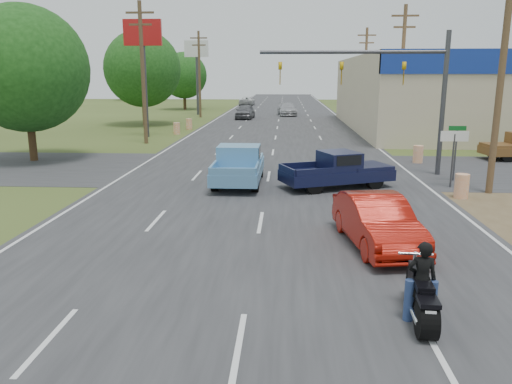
# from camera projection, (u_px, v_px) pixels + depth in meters

# --- Properties ---
(ground) EXTENTS (200.00, 200.00, 0.00)m
(ground) POSITION_uv_depth(u_px,v_px,m) (239.00, 347.00, 9.18)
(ground) COLOR #3A481C
(ground) RESTS_ON ground
(main_road) EXTENTS (15.00, 180.00, 0.02)m
(main_road) POSITION_uv_depth(u_px,v_px,m) (277.00, 128.00, 48.07)
(main_road) COLOR #2D2D30
(main_road) RESTS_ON ground
(cross_road) EXTENTS (120.00, 10.00, 0.02)m
(cross_road) POSITION_uv_depth(u_px,v_px,m) (270.00, 169.00, 26.68)
(cross_road) COLOR #2D2D30
(cross_road) RESTS_ON ground
(utility_pole_1) EXTENTS (2.00, 0.28, 10.00)m
(utility_pole_1) POSITION_uv_depth(u_px,v_px,m) (502.00, 65.00, 20.06)
(utility_pole_1) COLOR #4C3823
(utility_pole_1) RESTS_ON ground
(utility_pole_2) EXTENTS (2.00, 0.28, 10.00)m
(utility_pole_2) POSITION_uv_depth(u_px,v_px,m) (402.00, 70.00, 37.56)
(utility_pole_2) COLOR #4C3823
(utility_pole_2) RESTS_ON ground
(utility_pole_3) EXTENTS (2.00, 0.28, 10.00)m
(utility_pole_3) POSITION_uv_depth(u_px,v_px,m) (365.00, 72.00, 55.06)
(utility_pole_3) COLOR #4C3823
(utility_pole_3) RESTS_ON ground
(utility_pole_5) EXTENTS (2.00, 0.28, 10.00)m
(utility_pole_5) POSITION_uv_depth(u_px,v_px,m) (143.00, 70.00, 35.74)
(utility_pole_5) COLOR #4C3823
(utility_pole_5) RESTS_ON ground
(utility_pole_6) EXTENTS (2.00, 0.28, 10.00)m
(utility_pole_6) POSITION_uv_depth(u_px,v_px,m) (199.00, 72.00, 59.08)
(utility_pole_6) COLOR #4C3823
(utility_pole_6) RESTS_ON ground
(tree_0) EXTENTS (7.14, 7.14, 8.84)m
(tree_0) POSITION_uv_depth(u_px,v_px,m) (25.00, 69.00, 28.24)
(tree_0) COLOR #422D19
(tree_0) RESTS_ON ground
(tree_1) EXTENTS (7.56, 7.56, 9.36)m
(tree_1) POSITION_uv_depth(u_px,v_px,m) (142.00, 69.00, 49.53)
(tree_1) COLOR #422D19
(tree_1) RESTS_ON ground
(tree_2) EXTENTS (6.72, 6.72, 8.32)m
(tree_2) POSITION_uv_depth(u_px,v_px,m) (184.00, 75.00, 73.04)
(tree_2) COLOR #422D19
(tree_2) RESTS_ON ground
(tree_5) EXTENTS (7.98, 7.98, 9.88)m
(tree_5) POSITION_uv_depth(u_px,v_px,m) (434.00, 71.00, 98.47)
(tree_5) COLOR #422D19
(tree_5) RESTS_ON ground
(tree_6) EXTENTS (8.82, 8.82, 10.92)m
(tree_6) POSITION_uv_depth(u_px,v_px,m) (136.00, 68.00, 101.80)
(tree_6) COLOR #422D19
(tree_6) RESTS_ON ground
(barrel_0) EXTENTS (0.56, 0.56, 1.00)m
(barrel_0) POSITION_uv_depth(u_px,v_px,m) (462.00, 186.00, 20.27)
(barrel_0) COLOR orange
(barrel_0) RESTS_ON ground
(barrel_1) EXTENTS (0.56, 0.56, 1.00)m
(barrel_1) POSITION_uv_depth(u_px,v_px,m) (418.00, 154.00, 28.51)
(barrel_1) COLOR orange
(barrel_1) RESTS_ON ground
(barrel_2) EXTENTS (0.56, 0.56, 1.00)m
(barrel_2) POSITION_uv_depth(u_px,v_px,m) (177.00, 128.00, 42.61)
(barrel_2) COLOR orange
(barrel_2) RESTS_ON ground
(barrel_3) EXTENTS (0.56, 0.56, 1.00)m
(barrel_3) POSITION_uv_depth(u_px,v_px,m) (189.00, 124.00, 46.48)
(barrel_3) COLOR orange
(barrel_3) RESTS_ON ground
(pole_sign_left_near) EXTENTS (3.00, 0.35, 9.20)m
(pole_sign_left_near) POSITION_uv_depth(u_px,v_px,m) (143.00, 46.00, 39.27)
(pole_sign_left_near) COLOR #3F3F44
(pole_sign_left_near) RESTS_ON ground
(pole_sign_left_far) EXTENTS (3.00, 0.35, 9.20)m
(pole_sign_left_far) POSITION_uv_depth(u_px,v_px,m) (197.00, 57.00, 62.60)
(pole_sign_left_far) COLOR #3F3F44
(pole_sign_left_far) RESTS_ON ground
(lane_sign) EXTENTS (1.20, 0.08, 2.52)m
(lane_sign) POSITION_uv_depth(u_px,v_px,m) (454.00, 145.00, 21.88)
(lane_sign) COLOR #3F3F44
(lane_sign) RESTS_ON ground
(street_name_sign) EXTENTS (0.80, 0.08, 2.61)m
(street_name_sign) POSITION_uv_depth(u_px,v_px,m) (456.00, 147.00, 23.37)
(street_name_sign) COLOR #3F3F44
(street_name_sign) RESTS_ON ground
(signal_mast) EXTENTS (9.12, 0.40, 7.00)m
(signal_mast) POSITION_uv_depth(u_px,v_px,m) (389.00, 77.00, 24.28)
(signal_mast) COLOR #3F3F44
(signal_mast) RESTS_ON ground
(red_convertible) EXTENTS (2.26, 4.69, 1.48)m
(red_convertible) POSITION_uv_depth(u_px,v_px,m) (377.00, 222.00, 14.46)
(red_convertible) COLOR #951006
(red_convertible) RESTS_ON ground
(motorcycle) EXTENTS (0.73, 2.36, 1.20)m
(motorcycle) POSITION_uv_depth(u_px,v_px,m) (421.00, 298.00, 9.97)
(motorcycle) COLOR black
(motorcycle) RESTS_ON ground
(rider) EXTENTS (0.61, 0.42, 1.61)m
(rider) POSITION_uv_depth(u_px,v_px,m) (421.00, 284.00, 9.97)
(rider) COLOR black
(rider) RESTS_ON ground
(blue_pickup) EXTENTS (2.11, 5.37, 1.78)m
(blue_pickup) POSITION_uv_depth(u_px,v_px,m) (239.00, 164.00, 23.02)
(blue_pickup) COLOR black
(blue_pickup) RESTS_ON ground
(navy_pickup) EXTENTS (5.25, 3.62, 1.63)m
(navy_pickup) POSITION_uv_depth(u_px,v_px,m) (339.00, 170.00, 22.11)
(navy_pickup) COLOR black
(navy_pickup) RESTS_ON ground
(distant_car_grey) EXTENTS (2.20, 4.96, 1.66)m
(distant_car_grey) POSITION_uv_depth(u_px,v_px,m) (245.00, 112.00, 57.95)
(distant_car_grey) COLOR #5D5D62
(distant_car_grey) RESTS_ON ground
(distant_car_silver) EXTENTS (2.66, 5.54, 1.56)m
(distant_car_silver) POSITION_uv_depth(u_px,v_px,m) (287.00, 109.00, 62.88)
(distant_car_silver) COLOR #ADADB2
(distant_car_silver) RESTS_ON ground
(distant_car_white) EXTENTS (2.49, 5.19, 1.43)m
(distant_car_white) POSITION_uv_depth(u_px,v_px,m) (247.00, 101.00, 84.65)
(distant_car_white) COLOR beige
(distant_car_white) RESTS_ON ground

